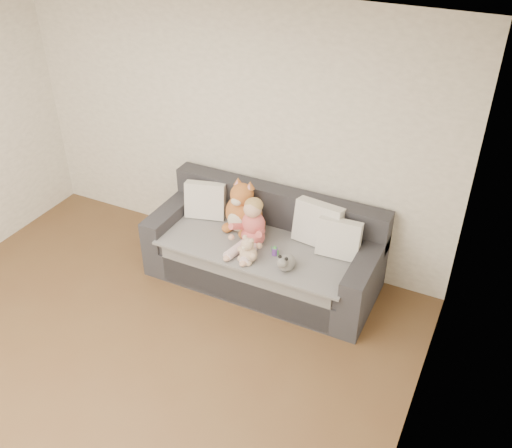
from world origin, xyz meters
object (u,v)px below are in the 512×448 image
Objects in this scene: plush_cat at (243,211)px; sippy_cup at (275,250)px; toddler at (251,227)px; sofa at (265,252)px; teddy_bear at (248,251)px.

sippy_cup is (0.45, -0.26, -0.15)m from plush_cat.
toddler is 0.30m from sippy_cup.
plush_cat reaches higher than sofa.
plush_cat reaches higher than teddy_bear.
teddy_bear is (0.08, -0.23, -0.10)m from toddler.
teddy_bear is at bearing -69.82° from toddler.
toddler is at bearing 171.66° from sippy_cup.
teddy_bear is (0.01, -0.39, 0.27)m from sofa.
sofa is 0.35m from sippy_cup.
toddler is at bearing -41.55° from plush_cat.
sofa is 8.27× the size of teddy_bear.
sippy_cup is (0.18, 0.19, -0.05)m from teddy_bear.
sofa is 0.41m from toddler.
sippy_cup is at bearing 62.87° from teddy_bear.
toddler is 0.26m from teddy_bear.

